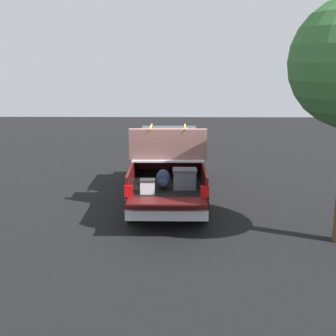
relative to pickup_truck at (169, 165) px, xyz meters
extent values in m
plane|color=black|center=(-0.36, 0.00, -0.97)|extent=(40.00, 40.00, 0.00)
cube|color=#470F0F|center=(-0.36, 0.00, -0.35)|extent=(5.50, 1.92, 0.47)
cube|color=black|center=(-1.56, 0.00, -0.10)|extent=(2.80, 1.80, 0.04)
cube|color=#470F0F|center=(-1.56, 0.93, 0.13)|extent=(2.80, 0.06, 0.50)
cube|color=#470F0F|center=(-1.56, -0.93, 0.13)|extent=(2.80, 0.06, 0.50)
cube|color=#470F0F|center=(-0.19, 0.00, 0.13)|extent=(0.06, 1.80, 0.50)
cube|color=#470F0F|center=(-3.24, 0.00, -0.10)|extent=(0.55, 1.80, 0.04)
cube|color=#B2B2B7|center=(-0.79, 0.00, 0.40)|extent=(1.25, 1.92, 0.04)
cube|color=#470F0F|center=(0.99, 0.00, 0.13)|extent=(2.30, 1.92, 0.50)
cube|color=#2D3842|center=(0.89, 0.00, 0.64)|extent=(1.94, 1.76, 0.52)
cube|color=#470F0F|center=(2.34, 0.00, 0.07)|extent=(0.40, 1.82, 0.38)
cube|color=#B2B2B7|center=(-3.08, 0.00, -0.46)|extent=(0.24, 1.92, 0.24)
cube|color=red|center=(-2.98, 0.88, 0.06)|extent=(0.06, 0.20, 0.28)
cube|color=red|center=(-2.98, -0.88, 0.06)|extent=(0.06, 0.20, 0.28)
cylinder|color=black|center=(1.39, 0.88, -0.56)|extent=(0.81, 0.30, 0.81)
cylinder|color=black|center=(1.39, -0.88, -0.56)|extent=(0.81, 0.30, 0.81)
cylinder|color=black|center=(-2.11, 0.88, -0.56)|extent=(0.81, 0.30, 0.81)
cylinder|color=black|center=(-2.11, -0.88, -0.56)|extent=(0.81, 0.30, 0.81)
cube|color=#474C56|center=(-2.24, -0.43, 0.15)|extent=(0.40, 0.55, 0.44)
cube|color=#31353C|center=(-2.24, -0.43, 0.39)|extent=(0.44, 0.59, 0.05)
ellipsoid|color=#283351|center=(-2.21, 0.10, 0.16)|extent=(0.20, 0.35, 0.47)
ellipsoid|color=#283351|center=(-2.32, 0.10, 0.09)|extent=(0.09, 0.25, 0.21)
cube|color=white|center=(-2.66, 0.46, 0.07)|extent=(0.26, 0.34, 0.30)
cube|color=#262628|center=(-2.66, 0.46, 0.24)|extent=(0.28, 0.36, 0.04)
cube|color=brown|center=(-0.79, 0.00, 0.63)|extent=(0.87, 2.08, 0.42)
cube|color=brown|center=(-1.14, 0.00, 1.04)|extent=(0.16, 2.08, 0.40)
cube|color=brown|center=(-0.74, 0.94, 0.95)|extent=(0.63, 0.20, 0.22)
cube|color=brown|center=(-0.74, -0.94, 0.95)|extent=(0.63, 0.20, 0.22)
cube|color=yellow|center=(-0.79, 0.47, 1.25)|extent=(0.97, 0.03, 0.02)
cube|color=yellow|center=(-0.79, -0.46, 1.25)|extent=(0.97, 0.03, 0.02)
cylinder|color=#1E592D|center=(3.28, -0.77, -0.52)|extent=(0.56, 0.56, 0.90)
cylinder|color=#1E592D|center=(3.28, -0.77, -0.03)|extent=(0.60, 0.60, 0.08)
camera|label=1|loc=(-12.75, -0.17, 2.97)|focal=47.20mm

